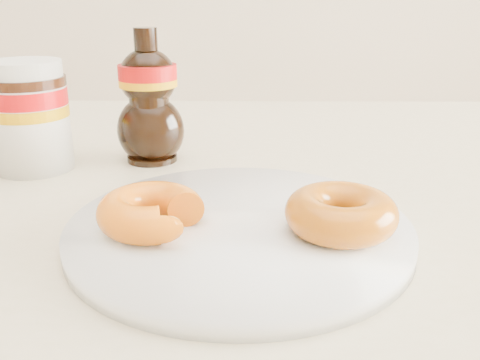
{
  "coord_description": "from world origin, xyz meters",
  "views": [
    {
      "loc": [
        0.08,
        -0.46,
        0.95
      ],
      "look_at": [
        0.08,
        0.01,
        0.79
      ],
      "focal_mm": 40.0,
      "sensor_mm": 36.0,
      "label": 1
    }
  ],
  "objects_px": {
    "dining_table": "(176,247)",
    "plate": "(239,229)",
    "donut_bitten": "(151,211)",
    "nutella_jar": "(29,112)",
    "syrup_bottle": "(149,97)",
    "donut_whole": "(341,213)"
  },
  "relations": [
    {
      "from": "donut_bitten",
      "to": "nutella_jar",
      "type": "distance_m",
      "value": 0.27
    },
    {
      "from": "donut_whole",
      "to": "syrup_bottle",
      "type": "xyz_separation_m",
      "value": [
        -0.2,
        0.24,
        0.05
      ]
    },
    {
      "from": "syrup_bottle",
      "to": "donut_bitten",
      "type": "bearing_deg",
      "value": -80.33
    },
    {
      "from": "syrup_bottle",
      "to": "plate",
      "type": "bearing_deg",
      "value": -62.85
    },
    {
      "from": "plate",
      "to": "syrup_bottle",
      "type": "distance_m",
      "value": 0.26
    },
    {
      "from": "donut_whole",
      "to": "syrup_bottle",
      "type": "bearing_deg",
      "value": 129.63
    },
    {
      "from": "dining_table",
      "to": "syrup_bottle",
      "type": "xyz_separation_m",
      "value": [
        -0.04,
        0.08,
        0.16
      ]
    },
    {
      "from": "plate",
      "to": "nutella_jar",
      "type": "bearing_deg",
      "value": 143.02
    },
    {
      "from": "syrup_bottle",
      "to": "dining_table",
      "type": "bearing_deg",
      "value": -64.55
    },
    {
      "from": "dining_table",
      "to": "syrup_bottle",
      "type": "bearing_deg",
      "value": 115.45
    },
    {
      "from": "dining_table",
      "to": "nutella_jar",
      "type": "relative_size",
      "value": 10.99
    },
    {
      "from": "dining_table",
      "to": "donut_bitten",
      "type": "height_order",
      "value": "donut_bitten"
    },
    {
      "from": "plate",
      "to": "syrup_bottle",
      "type": "xyz_separation_m",
      "value": [
        -0.11,
        0.22,
        0.07
      ]
    },
    {
      "from": "donut_bitten",
      "to": "donut_whole",
      "type": "distance_m",
      "value": 0.16
    },
    {
      "from": "dining_table",
      "to": "donut_bitten",
      "type": "relative_size",
      "value": 15.73
    },
    {
      "from": "plate",
      "to": "donut_whole",
      "type": "relative_size",
      "value": 3.19
    },
    {
      "from": "dining_table",
      "to": "syrup_bottle",
      "type": "relative_size",
      "value": 8.69
    },
    {
      "from": "plate",
      "to": "donut_bitten",
      "type": "height_order",
      "value": "donut_bitten"
    },
    {
      "from": "dining_table",
      "to": "plate",
      "type": "height_order",
      "value": "plate"
    },
    {
      "from": "dining_table",
      "to": "donut_whole",
      "type": "xyz_separation_m",
      "value": [
        0.16,
        -0.16,
        0.11
      ]
    },
    {
      "from": "syrup_bottle",
      "to": "nutella_jar",
      "type": "bearing_deg",
      "value": -165.88
    },
    {
      "from": "nutella_jar",
      "to": "syrup_bottle",
      "type": "bearing_deg",
      "value": 14.12
    }
  ]
}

